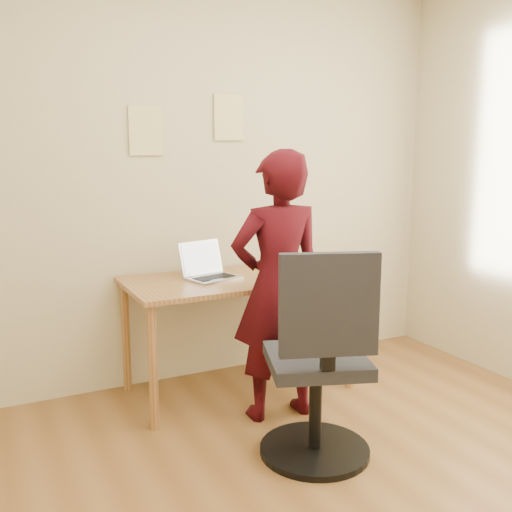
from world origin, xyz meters
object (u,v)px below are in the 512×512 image
laptop (209,270)px  desk (238,290)px  person (278,287)px  office_chair (319,372)px  phone (294,278)px

laptop → desk: bearing=-33.6°
laptop → person: (0.22, -0.49, -0.03)m
desk → office_chair: (-0.02, -0.97, -0.19)m
desk → person: (0.04, -0.44, 0.11)m
desk → phone: 0.36m
desk → phone: phone is taller
desk → phone: bearing=-34.5°
desk → person: bearing=-84.3°
phone → person: person is taller
desk → laptop: 0.23m
office_chair → person: size_ratio=0.70×
desk → office_chair: bearing=-91.1°
phone → office_chair: bearing=-140.5°
phone → person: 0.34m
phone → office_chair: size_ratio=0.13×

